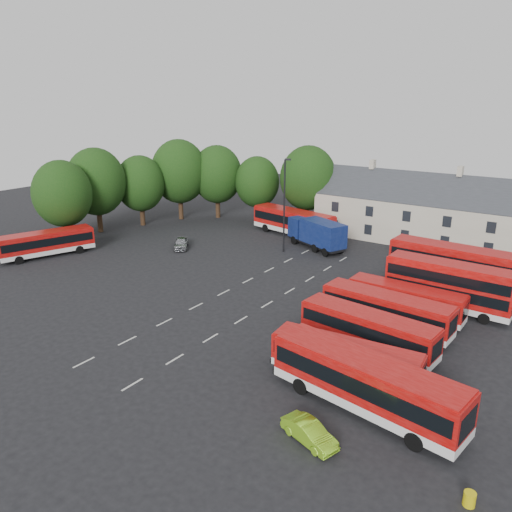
# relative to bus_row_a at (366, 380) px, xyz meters

# --- Properties ---
(ground) EXTENTS (140.00, 140.00, 0.00)m
(ground) POSITION_rel_bus_row_a_xyz_m (-18.58, 7.99, -2.04)
(ground) COLOR black
(ground) RESTS_ON ground
(lane_markings) EXTENTS (5.15, 33.80, 0.01)m
(lane_markings) POSITION_rel_bus_row_a_xyz_m (-16.08, 9.99, -2.03)
(lane_markings) COLOR beige
(lane_markings) RESTS_ON ground
(treeline) EXTENTS (29.92, 32.59, 12.01)m
(treeline) POSITION_rel_bus_row_a_xyz_m (-39.32, 27.35, 4.64)
(treeline) COLOR black
(treeline) RESTS_ON ground
(terrace_houses) EXTENTS (35.70, 7.13, 10.06)m
(terrace_houses) POSITION_rel_bus_row_a_xyz_m (-4.58, 37.99, 1.82)
(terrace_houses) COLOR beige
(terrace_houses) RESTS_ON ground
(bus_row_a) EXTENTS (12.28, 4.53, 3.39)m
(bus_row_a) POSITION_rel_bus_row_a_xyz_m (0.00, 0.00, 0.00)
(bus_row_a) COLOR silver
(bus_row_a) RESTS_ON ground
(bus_row_b) EXTENTS (9.98, 3.15, 2.77)m
(bus_row_b) POSITION_rel_bus_row_a_xyz_m (-2.37, 2.34, -0.37)
(bus_row_b) COLOR silver
(bus_row_b) RESTS_ON ground
(bus_row_c) EXTENTS (10.52, 3.39, 2.92)m
(bus_row_c) POSITION_rel_bus_row_a_xyz_m (-2.85, 7.20, -0.28)
(bus_row_c) COLOR silver
(bus_row_c) RESTS_ON ground
(bus_row_d) EXTENTS (10.60, 3.08, 2.96)m
(bus_row_d) POSITION_rel_bus_row_a_xyz_m (-2.98, 11.31, -0.26)
(bus_row_d) COLOR silver
(bus_row_d) RESTS_ON ground
(bus_row_e) EXTENTS (9.76, 2.42, 2.75)m
(bus_row_e) POSITION_rel_bus_row_a_xyz_m (-2.52, 14.56, -0.39)
(bus_row_e) COLOR silver
(bus_row_e) RESTS_ON ground
(bus_dd_south) EXTENTS (10.66, 2.71, 4.35)m
(bus_dd_south) POSITION_rel_bus_row_a_xyz_m (0.03, 17.98, 0.44)
(bus_dd_south) COLOR silver
(bus_dd_south) RESTS_ON ground
(bus_dd_north) EXTENTS (11.58, 3.23, 4.70)m
(bus_dd_north) POSITION_rel_bus_row_a_xyz_m (-0.79, 22.16, 0.64)
(bus_dd_north) COLOR silver
(bus_dd_north) RESTS_ON ground
(bus_west) EXTENTS (5.67, 10.75, 2.98)m
(bus_west) POSITION_rel_bus_row_a_xyz_m (-42.63, 7.17, -0.25)
(bus_west) COLOR silver
(bus_west) RESTS_ON ground
(bus_north) EXTENTS (12.54, 4.97, 3.46)m
(bus_north) POSITION_rel_bus_row_a_xyz_m (-23.61, 31.53, 0.04)
(bus_north) COLOR silver
(bus_north) RESTS_ON ground
(box_truck) EXTENTS (8.69, 5.65, 3.65)m
(box_truck) POSITION_rel_bus_row_a_xyz_m (-18.09, 27.90, 0.01)
(box_truck) COLOR black
(box_truck) RESTS_ON ground
(silver_car) EXTENTS (3.73, 4.12, 1.36)m
(silver_car) POSITION_rel_bus_row_a_xyz_m (-31.93, 18.51, -1.36)
(silver_car) COLOR #9E9FA5
(silver_car) RESTS_ON ground
(lime_car) EXTENTS (3.71, 2.24, 1.16)m
(lime_car) POSITION_rel_bus_row_a_xyz_m (-1.33, -4.37, -1.46)
(lime_car) COLOR #7DBD1D
(lime_car) RESTS_ON ground
(grit_bin) EXTENTS (0.57, 0.57, 0.71)m
(grit_bin) POSITION_rel_bus_row_a_xyz_m (6.90, -4.11, -1.69)
(grit_bin) COLOR #CAB70B
(grit_bin) RESTS_ON ground
(lamppost) EXTENTS (0.78, 0.46, 11.18)m
(lamppost) POSITION_rel_bus_row_a_xyz_m (-20.76, 24.51, 3.93)
(lamppost) COLOR black
(lamppost) RESTS_ON ground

